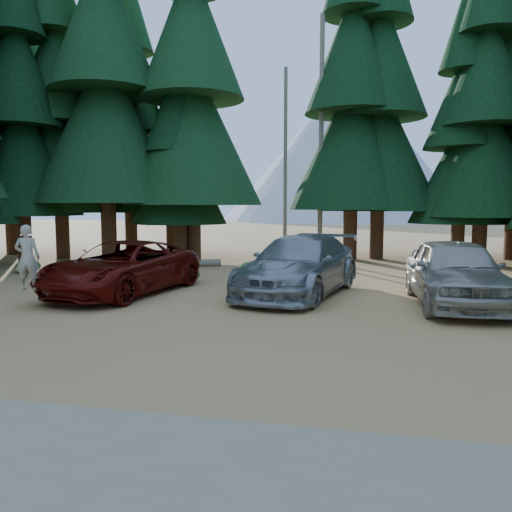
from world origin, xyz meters
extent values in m
plane|color=#B1864B|center=(0.00, 0.00, 0.00)|extent=(160.00, 160.00, 0.00)
cube|color=gray|center=(0.00, -6.50, 0.01)|extent=(26.00, 3.50, 0.01)
cylinder|color=#6A6255|center=(0.80, 14.50, 6.00)|extent=(0.24, 0.24, 12.00)
cylinder|color=#6A6255|center=(-1.20, 16.00, 5.00)|extent=(0.20, 0.20, 10.00)
cone|color=#999AA1|center=(0.00, 85.00, 14.00)|extent=(44.00, 44.00, 28.00)
cone|color=#999AA1|center=(-8.00, 95.00, 10.00)|extent=(36.00, 36.00, 20.00)
imported|color=#5F0C08|center=(-4.47, 3.62, 0.83)|extent=(3.61, 6.29, 1.65)
imported|color=#979A9F|center=(0.97, 4.66, 0.91)|extent=(3.86, 6.65, 1.81)
imported|color=#ACA699|center=(5.39, 3.78, 0.94)|extent=(2.45, 5.59, 1.87)
imported|color=beige|center=(-5.88, 0.98, 1.38)|extent=(0.74, 0.60, 1.76)
cylinder|color=white|center=(-5.88, 1.03, 1.99)|extent=(0.36, 0.36, 0.03)
cylinder|color=#6A6255|center=(-5.54, 10.35, 0.16)|extent=(4.31, 1.99, 0.32)
cylinder|color=#6A6255|center=(0.06, 7.90, 0.12)|extent=(2.48, 2.01, 0.24)
cylinder|color=#6A6255|center=(7.20, 8.26, 0.14)|extent=(4.14, 1.67, 0.27)
ellipsoid|color=#235A1B|center=(-6.93, 9.17, 0.29)|extent=(1.06, 1.06, 0.58)
ellipsoid|color=#235A1B|center=(-4.11, 8.34, 0.23)|extent=(0.82, 0.82, 0.45)
ellipsoid|color=#235A1B|center=(-3.34, 6.21, 0.28)|extent=(1.03, 1.03, 0.57)
ellipsoid|color=#235A1B|center=(-1.56, 9.12, 0.24)|extent=(0.87, 0.87, 0.48)
ellipsoid|color=#235A1B|center=(1.93, 6.39, 0.30)|extent=(1.08, 1.08, 0.60)
ellipsoid|color=#235A1B|center=(6.07, 9.73, 0.29)|extent=(1.06, 1.06, 0.58)
ellipsoid|color=#235A1B|center=(-10.60, 7.34, 0.27)|extent=(0.99, 0.99, 0.54)
camera|label=1|loc=(2.83, -10.70, 2.74)|focal=35.00mm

